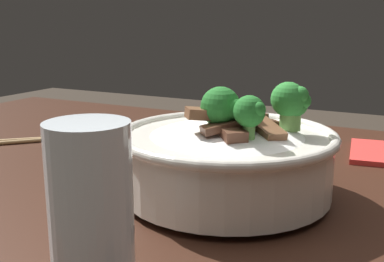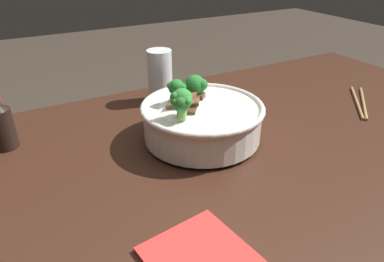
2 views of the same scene
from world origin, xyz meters
The scene contains 3 objects.
dining_table centered at (0.00, 0.00, 0.69)m, with size 1.31×0.79×0.83m.
rice_bowl centered at (0.12, -0.06, 0.88)m, with size 0.25×0.25×0.14m.
drinking_glass centered at (0.11, -0.29, 0.89)m, with size 0.06×0.06×0.13m.
Camera 1 is at (0.32, -0.54, 1.03)m, focal length 43.99 mm.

